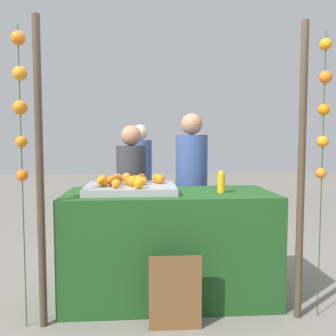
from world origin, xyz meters
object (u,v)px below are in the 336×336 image
at_px(orange_1, 127,177).
at_px(vendor_left, 132,205).
at_px(juice_bottle, 221,182).
at_px(vendor_right, 191,198).
at_px(stall_counter, 169,245).
at_px(orange_0, 112,181).
at_px(chalkboard_sign, 176,294).

bearing_deg(orange_1, vendor_left, 83.87).
bearing_deg(juice_bottle, vendor_right, 102.03).
bearing_deg(orange_1, vendor_right, 29.18).
height_order(stall_counter, orange_1, orange_1).
bearing_deg(stall_counter, vendor_right, 66.99).
distance_m(stall_counter, orange_0, 0.76).
height_order(juice_bottle, vendor_right, vendor_right).
xyz_separation_m(vendor_left, vendor_right, (0.64, 0.04, 0.06)).
bearing_deg(vendor_right, vendor_left, -176.84).
xyz_separation_m(stall_counter, vendor_left, (-0.35, 0.64, 0.25)).
bearing_deg(vendor_left, chalkboard_sign, -74.11).
relative_size(juice_bottle, chalkboard_sign, 0.33).
xyz_separation_m(stall_counter, juice_bottle, (0.45, -0.07, 0.56)).
bearing_deg(vendor_right, stall_counter, -113.01).
distance_m(juice_bottle, vendor_right, 0.80).
distance_m(juice_bottle, vendor_left, 1.11).
relative_size(stall_counter, juice_bottle, 9.50).
xyz_separation_m(juice_bottle, vendor_right, (-0.16, 0.75, -0.25)).
bearing_deg(orange_0, stall_counter, -1.87).
distance_m(orange_0, vendor_left, 0.72).
distance_m(stall_counter, vendor_right, 0.80).
bearing_deg(vendor_right, orange_1, -150.82).
distance_m(juice_bottle, chalkboard_sign, 1.02).
relative_size(chalkboard_sign, vendor_left, 0.37).
bearing_deg(stall_counter, juice_bottle, -8.56).
distance_m(stall_counter, juice_bottle, 0.72).
bearing_deg(chalkboard_sign, orange_0, 129.87).
xyz_separation_m(stall_counter, vendor_right, (0.29, 0.68, 0.31)).
bearing_deg(orange_1, juice_bottle, -24.07).
relative_size(stall_counter, orange_1, 21.24).
bearing_deg(juice_bottle, stall_counter, 171.44).
bearing_deg(vendor_left, juice_bottle, -41.84).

